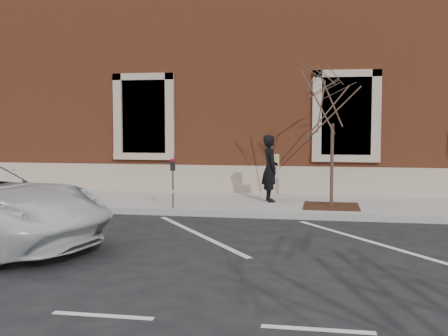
# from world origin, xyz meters

# --- Properties ---
(ground) EXTENTS (120.00, 120.00, 0.00)m
(ground) POSITION_xyz_m (0.00, 0.00, 0.00)
(ground) COLOR #28282B
(ground) RESTS_ON ground
(sidewalk_near) EXTENTS (40.00, 3.50, 0.15)m
(sidewalk_near) POSITION_xyz_m (0.00, 1.75, 0.07)
(sidewalk_near) COLOR #BCB8B1
(sidewalk_near) RESTS_ON ground
(curb_near) EXTENTS (40.00, 0.12, 0.15)m
(curb_near) POSITION_xyz_m (0.00, -0.05, 0.07)
(curb_near) COLOR #9E9E99
(curb_near) RESTS_ON ground
(parking_stripes) EXTENTS (28.00, 4.40, 0.01)m
(parking_stripes) POSITION_xyz_m (0.00, -2.20, 0.00)
(parking_stripes) COLOR silver
(parking_stripes) RESTS_ON ground
(building_civic) EXTENTS (40.00, 8.62, 8.00)m
(building_civic) POSITION_xyz_m (0.00, 7.74, 4.00)
(building_civic) COLOR brown
(building_civic) RESTS_ON ground
(man) EXTENTS (0.61, 0.74, 1.74)m
(man) POSITION_xyz_m (1.02, 1.71, 1.02)
(man) COLOR black
(man) RESTS_ON sidewalk_near
(parking_meter) EXTENTS (0.11, 0.08, 1.19)m
(parking_meter) POSITION_xyz_m (-1.16, 0.12, 0.98)
(parking_meter) COLOR #595B60
(parking_meter) RESTS_ON sidewalk_near
(tree_grate) EXTENTS (1.33, 1.33, 0.03)m
(tree_grate) POSITION_xyz_m (2.59, 1.02, 0.17)
(tree_grate) COLOR #411D14
(tree_grate) RESTS_ON sidewalk_near
(sapling) EXTENTS (2.22, 2.22, 3.70)m
(sapling) POSITION_xyz_m (2.59, 1.02, 2.74)
(sapling) COLOR #503B30
(sapling) RESTS_ON sidewalk_near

